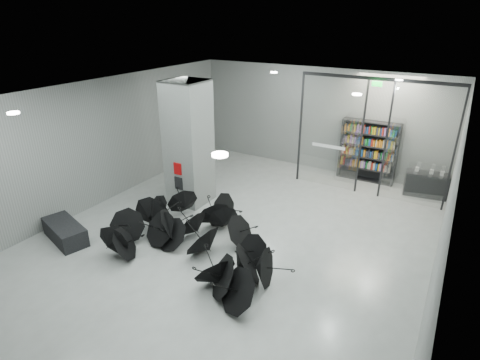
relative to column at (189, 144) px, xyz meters
The scene contains 10 objects.
room 3.31m from the column, 38.66° to the right, with size 14.00×14.02×4.01m.
column is the anchor object (origin of this frame).
fire_cabinet 0.90m from the column, 90.00° to the right, with size 0.28×0.04×0.38m, color #A50A07.
info_panel 1.31m from the column, 90.00° to the right, with size 0.30×0.03×0.42m, color black.
exit_sign 6.18m from the column, 33.96° to the left, with size 0.30×0.06×0.15m, color #0CE533.
glass_partition 6.02m from the column, 35.58° to the left, with size 5.06×0.08×4.00m.
bench 4.44m from the column, 111.59° to the right, with size 1.59×0.68×0.51m, color black.
bookshelf 6.69m from the column, 45.71° to the left, with size 2.07×0.41×2.27m, color black, non-canonical shape.
shop_counter 8.22m from the column, 32.89° to the left, with size 1.38×0.55×0.83m, color black.
umbrella_cluster 3.51m from the column, 52.31° to the right, with size 5.58×4.11×1.31m.
Camera 1 is at (4.87, -7.34, 5.82)m, focal length 28.92 mm.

